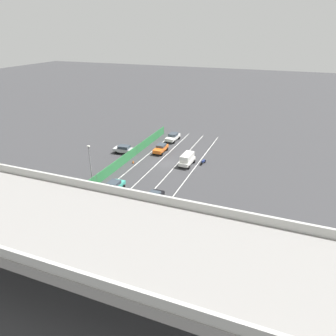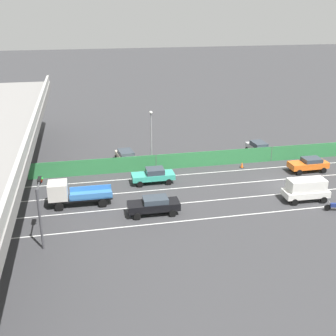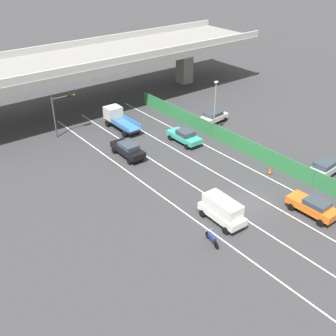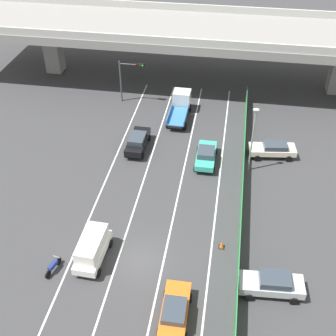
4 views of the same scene
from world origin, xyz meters
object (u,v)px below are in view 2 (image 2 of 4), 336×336
at_px(motorcycle, 335,206).
at_px(car_taxi_orange, 309,164).
at_px(street_lamp, 151,134).
at_px(traffic_cone, 242,165).
at_px(traffic_light, 40,201).
at_px(flatbed_truck_blue, 69,193).
at_px(parked_wagon_silver, 259,148).
at_px(car_sedan_black, 154,205).
at_px(parked_sedan_cream, 126,156).
at_px(car_van_white, 306,189).
at_px(car_taxi_teal, 153,175).

bearing_deg(motorcycle, car_taxi_orange, -15.22).
height_order(car_taxi_orange, street_lamp, street_lamp).
xyz_separation_m(street_lamp, traffic_cone, (-1.84, -10.29, -3.83)).
relative_size(traffic_light, traffic_cone, 7.87).
distance_m(flatbed_truck_blue, parked_wagon_silver, 25.05).
xyz_separation_m(car_sedan_black, parked_sedan_cream, (13.48, 0.93, -0.04)).
relative_size(car_van_white, motorcycle, 2.28).
height_order(parked_wagon_silver, parked_sedan_cream, parked_wagon_silver).
bearing_deg(parked_sedan_cream, traffic_light, 152.86).
bearing_deg(motorcycle, parked_wagon_silver, 2.45).
bearing_deg(traffic_cone, car_taxi_orange, -111.23).
distance_m(car_sedan_black, street_lamp, 11.77).
bearing_deg(flatbed_truck_blue, parked_wagon_silver, -67.17).
bearing_deg(flatbed_truck_blue, motorcycle, -104.49).
relative_size(car_taxi_orange, car_taxi_teal, 0.98).
xyz_separation_m(car_taxi_teal, flatbed_truck_blue, (-3.73, 8.64, 0.36)).
relative_size(car_taxi_teal, parked_sedan_cream, 0.95).
distance_m(car_van_white, flatbed_truck_blue, 22.46).
distance_m(flatbed_truck_blue, street_lamp, 12.40).
height_order(motorcycle, street_lamp, street_lamp).
bearing_deg(traffic_cone, car_taxi_teal, 101.99).
xyz_separation_m(car_sedan_black, street_lamp, (11.18, -1.72, 3.22)).
bearing_deg(flatbed_truck_blue, traffic_cone, -72.80).
bearing_deg(car_taxi_teal, traffic_light, 133.52).
xyz_separation_m(traffic_light, street_lamp, (14.20, -11.11, 0.53)).
relative_size(flatbed_truck_blue, motorcycle, 3.05).
relative_size(car_taxi_orange, parked_wagon_silver, 0.95).
relative_size(car_van_white, traffic_cone, 6.77).
bearing_deg(car_sedan_black, parked_sedan_cream, 3.96).
bearing_deg(street_lamp, motorcycle, -133.78).
bearing_deg(parked_sedan_cream, car_sedan_black, -176.04).
bearing_deg(traffic_light, parked_wagon_silver, -57.34).
bearing_deg(street_lamp, flatbed_truck_blue, 130.67).
xyz_separation_m(car_sedan_black, car_van_white, (-0.22, -14.75, 0.33)).
bearing_deg(car_taxi_teal, street_lamp, -7.07).
bearing_deg(street_lamp, parked_sedan_cream, 49.09).
relative_size(car_taxi_teal, motorcycle, 2.34).
distance_m(car_taxi_teal, parked_sedan_cream, 6.78).
distance_m(flatbed_truck_blue, parked_sedan_cream, 12.07).
bearing_deg(car_taxi_teal, traffic_cone, -78.01).
height_order(car_van_white, parked_wagon_silver, car_van_white).
height_order(car_taxi_orange, car_taxi_teal, car_taxi_teal).
height_order(car_van_white, flatbed_truck_blue, flatbed_truck_blue).
relative_size(parked_wagon_silver, traffic_light, 0.91).
bearing_deg(parked_wagon_silver, traffic_cone, 135.44).
height_order(car_taxi_teal, flatbed_truck_blue, flatbed_truck_blue).
bearing_deg(car_van_white, parked_wagon_silver, -3.89).
xyz_separation_m(car_taxi_orange, street_lamp, (4.52, 17.19, 3.24)).
distance_m(car_taxi_orange, car_taxi_teal, 17.71).
xyz_separation_m(car_van_white, flatbed_truck_blue, (3.54, 22.18, 0.00)).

